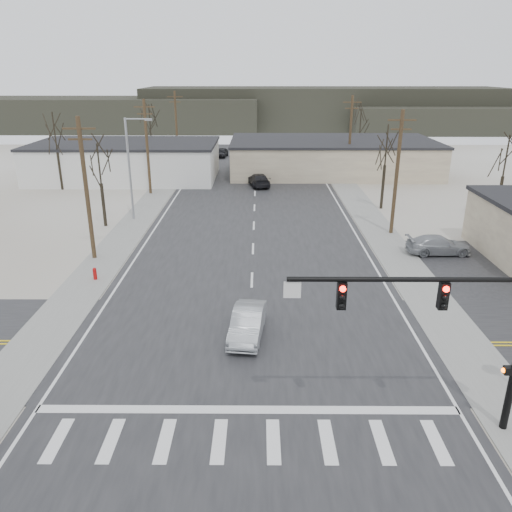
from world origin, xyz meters
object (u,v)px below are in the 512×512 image
at_px(fire_hydrant, 95,274).
at_px(sedan_crossing, 248,323).
at_px(car_far_a, 259,180).
at_px(car_far_b, 222,152).
at_px(traffic_signal_mast, 471,320).
at_px(car_parked_silver, 439,245).

bearing_deg(fire_hydrant, sedan_crossing, -35.66).
bearing_deg(car_far_a, car_far_b, -85.57).
xyz_separation_m(sedan_crossing, car_far_b, (-5.25, 55.48, -0.04)).
relative_size(traffic_signal_mast, fire_hydrant, 10.29).
xyz_separation_m(fire_hydrant, car_far_a, (10.61, 27.76, 0.32)).
relative_size(fire_hydrant, car_far_b, 0.22).
height_order(sedan_crossing, car_far_a, car_far_a).
relative_size(car_far_b, car_parked_silver, 0.85).
relative_size(car_far_a, car_parked_silver, 1.07).
xyz_separation_m(car_far_a, car_far_b, (-5.78, 20.49, -0.05)).
bearing_deg(sedan_crossing, fire_hydrant, 150.82).
height_order(car_far_a, car_far_b, car_far_a).
xyz_separation_m(car_far_b, car_parked_silver, (19.10, -43.24, -0.01)).
height_order(car_far_a, car_parked_silver, car_far_a).
xyz_separation_m(traffic_signal_mast, fire_hydrant, (-18.09, 14.20, -4.22)).
bearing_deg(car_parked_silver, car_far_b, 22.48).
height_order(sedan_crossing, car_parked_silver, sedan_crossing).
bearing_deg(traffic_signal_mast, car_parked_silver, 73.08).
relative_size(sedan_crossing, car_far_b, 1.10).
xyz_separation_m(traffic_signal_mast, car_parked_silver, (5.84, 19.20, -3.96)).
distance_m(traffic_signal_mast, fire_hydrant, 23.39).
bearing_deg(car_far_b, car_parked_silver, -58.77).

